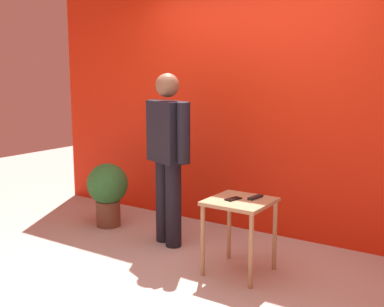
% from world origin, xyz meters
% --- Properties ---
extents(ground_plane, '(12.00, 12.00, 0.00)m').
position_xyz_m(ground_plane, '(0.00, 0.00, 0.00)').
color(ground_plane, '#B7B2A8').
extents(back_wall_red, '(5.28, 0.12, 2.74)m').
position_xyz_m(back_wall_red, '(0.00, 1.48, 1.37)').
color(back_wall_red, red).
rests_on(back_wall_red, ground_plane).
extents(standing_person, '(0.64, 0.37, 1.64)m').
position_xyz_m(standing_person, '(-0.46, 0.62, 0.92)').
color(standing_person, black).
rests_on(standing_person, ground_plane).
extents(side_table, '(0.50, 0.50, 0.62)m').
position_xyz_m(side_table, '(0.43, 0.38, 0.52)').
color(side_table, tan).
rests_on(side_table, ground_plane).
extents(cell_phone, '(0.10, 0.16, 0.01)m').
position_xyz_m(cell_phone, '(0.39, 0.36, 0.63)').
color(cell_phone, black).
rests_on(cell_phone, side_table).
extents(tv_remote, '(0.07, 0.17, 0.02)m').
position_xyz_m(tv_remote, '(0.52, 0.49, 0.63)').
color(tv_remote, black).
rests_on(tv_remote, side_table).
extents(potted_plant, '(0.44, 0.44, 0.69)m').
position_xyz_m(potted_plant, '(-1.33, 0.69, 0.41)').
color(potted_plant, brown).
rests_on(potted_plant, ground_plane).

